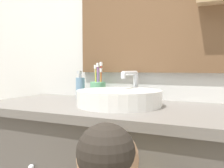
# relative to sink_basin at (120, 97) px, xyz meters

# --- Properties ---
(wall_back) EXTENTS (3.20, 0.18, 2.50)m
(wall_back) POSITION_rel_sink_basin_xyz_m (0.08, 0.29, 0.43)
(wall_back) COLOR silver
(wall_back) RESTS_ON ground_plane
(sink_basin) EXTENTS (0.38, 0.43, 0.15)m
(sink_basin) POSITION_rel_sink_basin_xyz_m (0.00, 0.00, 0.00)
(sink_basin) COLOR white
(sink_basin) RESTS_ON vanity_counter
(toothbrush_holder) EXTENTS (0.09, 0.09, 0.20)m
(toothbrush_holder) POSITION_rel_sink_basin_xyz_m (-0.22, 0.19, 0.01)
(toothbrush_holder) COLOR #66B27F
(toothbrush_holder) RESTS_ON vanity_counter
(soap_dispenser) EXTENTS (0.05, 0.05, 0.15)m
(soap_dispenser) POSITION_rel_sink_basin_xyz_m (-0.31, 0.16, 0.02)
(soap_dispenser) COLOR #6B93B2
(soap_dispenser) RESTS_ON vanity_counter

